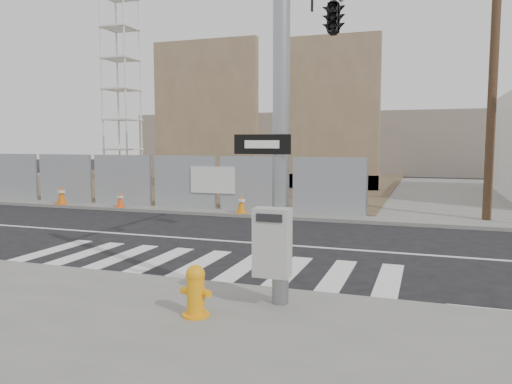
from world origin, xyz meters
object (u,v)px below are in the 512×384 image
(signal_pole, at_px, (320,35))
(traffic_cone_d, at_px, (241,204))
(traffic_cone_b, at_px, (61,195))
(fire_hydrant, at_px, (196,291))
(traffic_cone_c, at_px, (120,199))
(crane_tower, at_px, (120,45))

(signal_pole, distance_m, traffic_cone_d, 8.63)
(signal_pole, bearing_deg, traffic_cone_b, 152.15)
(fire_hydrant, xyz_separation_m, traffic_cone_d, (-3.07, 9.99, -0.03))
(traffic_cone_b, height_order, traffic_cone_d, traffic_cone_b)
(traffic_cone_c, relative_size, traffic_cone_d, 0.88)
(signal_pole, relative_size, traffic_cone_c, 11.28)
(fire_hydrant, relative_size, traffic_cone_c, 1.23)
(traffic_cone_d, bearing_deg, traffic_cone_c, 180.00)
(signal_pole, xyz_separation_m, traffic_cone_b, (-11.86, 6.27, -4.27))
(crane_tower, xyz_separation_m, traffic_cone_c, (8.42, -12.78, -8.60))
(fire_hydrant, distance_m, traffic_cone_d, 10.45)
(signal_pole, height_order, traffic_cone_d, signal_pole)
(fire_hydrant, bearing_deg, signal_pole, 98.66)
(fire_hydrant, xyz_separation_m, traffic_cone_b, (-10.86, 9.99, 0.01))
(crane_tower, relative_size, traffic_cone_c, 29.25)
(traffic_cone_b, bearing_deg, crane_tower, 113.81)
(signal_pole, distance_m, traffic_cone_c, 11.86)
(traffic_cone_b, bearing_deg, signal_pole, -27.85)
(fire_hydrant, distance_m, traffic_cone_c, 12.85)
(fire_hydrant, height_order, traffic_cone_d, fire_hydrant)
(signal_pole, xyz_separation_m, fire_hydrant, (-0.99, -3.72, -4.28))
(signal_pole, xyz_separation_m, traffic_cone_c, (-9.08, 6.27, -4.36))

